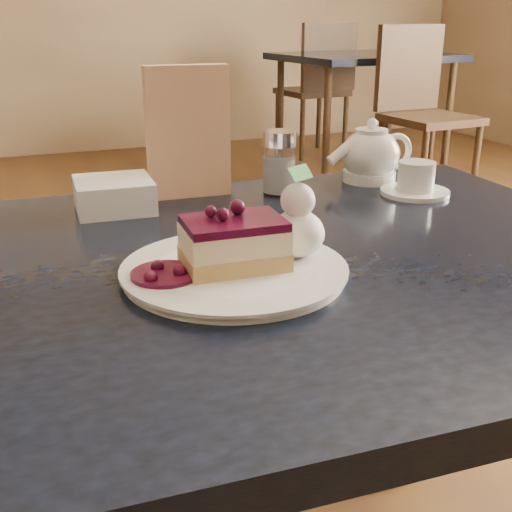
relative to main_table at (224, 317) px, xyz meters
name	(u,v)px	position (x,y,z in m)	size (l,w,h in m)	color
main_table	(224,317)	(0.00, 0.00, 0.00)	(1.25, 0.87, 0.75)	black
dessert_plate	(234,271)	(0.00, -0.05, 0.08)	(0.27, 0.27, 0.01)	white
cheesecake_slice	(234,243)	(0.00, -0.05, 0.12)	(0.13, 0.09, 0.06)	tan
whipped_cream	(297,233)	(0.08, -0.05, 0.12)	(0.07, 0.07, 0.06)	white
berry_sauce	(165,274)	(-0.09, -0.05, 0.09)	(0.08, 0.08, 0.01)	#4B0420
tea_set	(379,161)	(0.40, 0.27, 0.12)	(0.19, 0.23, 0.11)	white
menu_card	(188,132)	(0.05, 0.32, 0.19)	(0.14, 0.03, 0.22)	beige
sugar_shaker	(279,162)	(0.20, 0.28, 0.14)	(0.06, 0.06, 0.11)	white
napkin_stack	(114,195)	(-0.08, 0.29, 0.10)	(0.12, 0.12, 0.05)	white
bg_table_far_right	(359,163)	(2.10, 3.11, -0.60)	(1.15, 1.97, 1.31)	black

